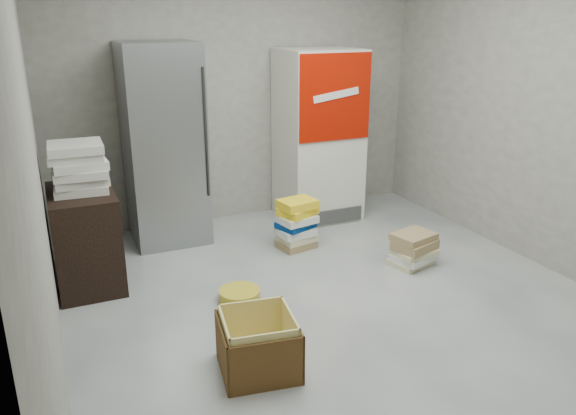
# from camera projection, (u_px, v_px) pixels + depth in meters

# --- Properties ---
(ground) EXTENTS (5.00, 5.00, 0.00)m
(ground) POSITION_uv_depth(u_px,v_px,m) (355.00, 318.00, 4.15)
(ground) COLOR #B9BAB5
(ground) RESTS_ON ground
(room_shell) EXTENTS (4.04, 5.04, 2.82)m
(room_shell) POSITION_uv_depth(u_px,v_px,m) (366.00, 69.00, 3.57)
(room_shell) COLOR #A8A197
(room_shell) RESTS_ON ground
(steel_fridge) EXTENTS (0.70, 0.72, 1.90)m
(steel_fridge) POSITION_uv_depth(u_px,v_px,m) (164.00, 145.00, 5.34)
(steel_fridge) COLOR #95979C
(steel_fridge) RESTS_ON ground
(coke_cooler) EXTENTS (0.80, 0.73, 1.80)m
(coke_cooler) POSITION_uv_depth(u_px,v_px,m) (319.00, 135.00, 5.98)
(coke_cooler) COLOR silver
(coke_cooler) RESTS_ON ground
(wood_shelf) EXTENTS (0.50, 0.80, 0.80)m
(wood_shelf) POSITION_uv_depth(u_px,v_px,m) (86.00, 238.00, 4.57)
(wood_shelf) COLOR black
(wood_shelf) RESTS_ON ground
(supply_box_stack) EXTENTS (0.44, 0.44, 0.39)m
(supply_box_stack) POSITION_uv_depth(u_px,v_px,m) (78.00, 167.00, 4.39)
(supply_box_stack) COLOR silver
(supply_box_stack) RESTS_ON wood_shelf
(phonebook_stack_main) EXTENTS (0.42, 0.37, 0.49)m
(phonebook_stack_main) POSITION_uv_depth(u_px,v_px,m) (297.00, 224.00, 5.32)
(phonebook_stack_main) COLOR #977B51
(phonebook_stack_main) RESTS_ON ground
(phonebook_stack_side) EXTENTS (0.43, 0.39, 0.30)m
(phonebook_stack_side) POSITION_uv_depth(u_px,v_px,m) (413.00, 249.00, 4.98)
(phonebook_stack_side) COLOR beige
(phonebook_stack_side) RESTS_ON ground
(cardboard_box) EXTENTS (0.53, 0.53, 0.38)m
(cardboard_box) POSITION_uv_depth(u_px,v_px,m) (258.00, 348.00, 3.50)
(cardboard_box) COLOR yellow
(cardboard_box) RESTS_ON ground
(bucket_lid) EXTENTS (0.36, 0.36, 0.09)m
(bucket_lid) POSITION_uv_depth(u_px,v_px,m) (240.00, 295.00, 4.40)
(bucket_lid) COLOR gold
(bucket_lid) RESTS_ON ground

